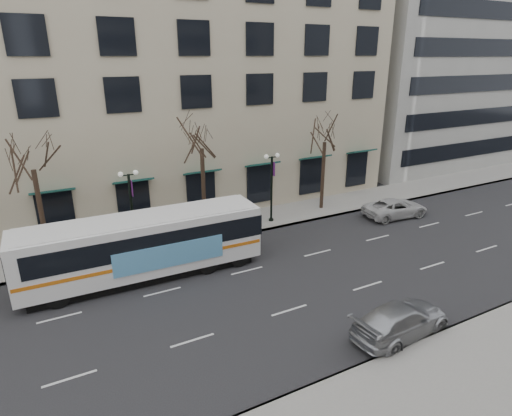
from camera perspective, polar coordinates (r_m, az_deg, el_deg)
ground at (r=23.24m, az=1.39°, el=-10.72°), size 160.00×160.00×0.00m
sidewalk_far at (r=32.50m, az=1.32°, el=-1.34°), size 80.00×4.00×0.15m
building_hotel at (r=39.21m, az=-17.39°, el=19.27°), size 40.00×20.00×24.00m
building_office at (r=57.10m, az=21.38°, el=24.32°), size 25.00×20.00×35.00m
tree_far_left at (r=26.70m, az=-27.88°, el=6.50°), size 3.60×3.60×8.34m
tree_far_mid at (r=28.43m, az=-7.32°, el=9.74°), size 3.60×3.60×8.55m
tree_far_right at (r=33.33m, az=9.23°, el=10.27°), size 3.60×3.60×8.06m
lamp_post_left at (r=27.54m, az=-16.24°, el=0.22°), size 1.22×0.45×5.21m
lamp_post_right at (r=30.92m, az=2.10°, el=3.15°), size 1.22×0.45×5.21m
city_bus at (r=24.38m, az=-14.60°, el=-4.72°), size 13.20×3.18×3.56m
silver_car at (r=20.57m, az=18.77°, el=-13.95°), size 5.17×2.44×1.46m
white_pickup at (r=34.47m, az=18.08°, el=0.02°), size 5.27×2.78×1.41m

